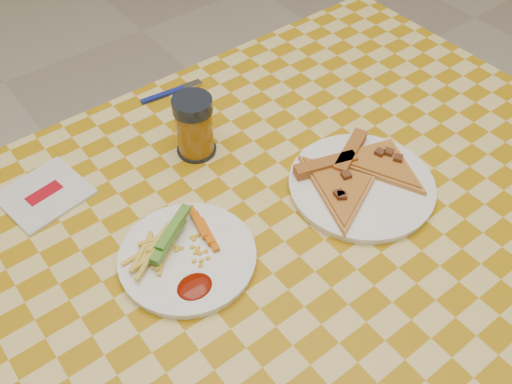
% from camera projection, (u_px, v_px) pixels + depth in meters
% --- Properties ---
extents(table, '(1.28, 0.88, 0.76)m').
position_uv_depth(table, '(269.00, 256.00, 0.95)').
color(table, silver).
rests_on(table, ground).
extents(plate_left, '(0.24, 0.24, 0.01)m').
position_uv_depth(plate_left, '(188.00, 258.00, 0.85)').
color(plate_left, white).
rests_on(plate_left, table).
extents(plate_right, '(0.31, 0.31, 0.01)m').
position_uv_depth(plate_right, '(361.00, 186.00, 0.95)').
color(plate_right, white).
rests_on(plate_right, table).
extents(fries_veggies, '(0.16, 0.15, 0.04)m').
position_uv_depth(fries_veggies, '(177.00, 248.00, 0.84)').
color(fries_veggies, '#F7CD4E').
rests_on(fries_veggies, plate_left).
extents(pizza_slices, '(0.29, 0.25, 0.02)m').
position_uv_depth(pizza_slices, '(357.00, 174.00, 0.95)').
color(pizza_slices, '#D28240').
rests_on(pizza_slices, plate_right).
extents(drink_glass, '(0.07, 0.07, 0.11)m').
position_uv_depth(drink_glass, '(194.00, 127.00, 0.97)').
color(drink_glass, black).
rests_on(drink_glass, table).
extents(napkin, '(0.15, 0.14, 0.01)m').
position_uv_depth(napkin, '(45.00, 194.00, 0.94)').
color(napkin, silver).
rests_on(napkin, table).
extents(fork, '(0.13, 0.03, 0.01)m').
position_uv_depth(fork, '(173.00, 91.00, 1.12)').
color(fork, navy).
rests_on(fork, table).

